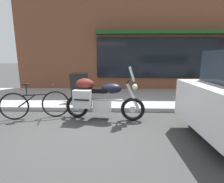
% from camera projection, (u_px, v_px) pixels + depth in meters
% --- Properties ---
extents(ground_plane, '(80.00, 80.00, 0.00)m').
position_uv_depth(ground_plane, '(86.00, 128.00, 3.89)').
color(ground_plane, '#363636').
extents(touring_motorcycle, '(2.08, 0.65, 1.38)m').
position_uv_depth(touring_motorcycle, '(99.00, 97.00, 4.35)').
color(touring_motorcycle, black).
rests_on(touring_motorcycle, ground_plane).
extents(parked_bicycle, '(1.70, 0.58, 0.95)m').
position_uv_depth(parked_bicycle, '(35.00, 104.00, 4.46)').
color(parked_bicycle, black).
rests_on(parked_bicycle, ground_plane).
extents(sandwich_board_sign, '(0.55, 0.42, 0.95)m').
position_uv_depth(sandwich_board_sign, '(79.00, 87.00, 5.82)').
color(sandwich_board_sign, black).
rests_on(sandwich_board_sign, sidewalk_curb).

